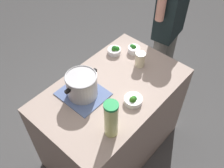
# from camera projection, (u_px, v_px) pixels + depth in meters

# --- Properties ---
(ground_plane) EXTENTS (8.00, 8.00, 0.00)m
(ground_plane) POSITION_uv_depth(u_px,v_px,m) (112.00, 145.00, 2.70)
(ground_plane) COLOR #484849
(counter_slab) EXTENTS (1.24, 0.77, 0.91)m
(counter_slab) POSITION_uv_depth(u_px,v_px,m) (112.00, 121.00, 2.37)
(counter_slab) COLOR #A59186
(counter_slab) RESTS_ON ground_plane
(dish_cloth) EXTENTS (0.31, 0.35, 0.01)m
(dish_cloth) POSITION_uv_depth(u_px,v_px,m) (83.00, 94.00, 1.99)
(dish_cloth) COLOR #586EA0
(dish_cloth) RESTS_ON counter_slab
(cooking_pot) EXTENTS (0.31, 0.24, 0.19)m
(cooking_pot) POSITION_uv_depth(u_px,v_px,m) (82.00, 85.00, 1.91)
(cooking_pot) COLOR #B7B7BC
(cooking_pot) RESTS_ON dish_cloth
(lemonade_pitcher) EXTENTS (0.10, 0.10, 0.31)m
(lemonade_pitcher) POSITION_uv_depth(u_px,v_px,m) (111.00, 119.00, 1.64)
(lemonade_pitcher) COLOR #E0EE91
(lemonade_pitcher) RESTS_ON counter_slab
(mason_jar) EXTENTS (0.09, 0.09, 0.13)m
(mason_jar) POSITION_uv_depth(u_px,v_px,m) (140.00, 59.00, 2.16)
(mason_jar) COLOR beige
(mason_jar) RESTS_ON counter_slab
(broccoli_bowl_front) EXTENTS (0.12, 0.12, 0.08)m
(broccoli_bowl_front) POSITION_uv_depth(u_px,v_px,m) (115.00, 50.00, 2.30)
(broccoli_bowl_front) COLOR silver
(broccoli_bowl_front) RESTS_ON counter_slab
(broccoli_bowl_center) EXTENTS (0.11, 0.11, 0.08)m
(broccoli_bowl_center) POSITION_uv_depth(u_px,v_px,m) (134.00, 49.00, 2.31)
(broccoli_bowl_center) COLOR silver
(broccoli_bowl_center) RESTS_ON counter_slab
(broccoli_bowl_back) EXTENTS (0.14, 0.14, 0.07)m
(broccoli_bowl_back) POSITION_uv_depth(u_px,v_px,m) (133.00, 100.00, 1.92)
(broccoli_bowl_back) COLOR silver
(broccoli_bowl_back) RESTS_ON counter_slab
(person_cook) EXTENTS (0.50, 0.24, 1.62)m
(person_cook) POSITION_uv_depth(u_px,v_px,m) (168.00, 30.00, 2.59)
(person_cook) COLOR slate
(person_cook) RESTS_ON ground_plane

